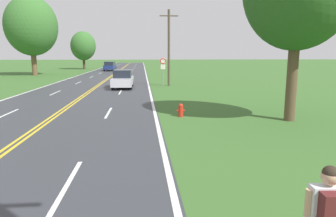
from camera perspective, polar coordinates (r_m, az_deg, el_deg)
The scene contains 9 objects.
hitchhiker_person at distance 4.51m, azimuth 28.18°, elevation -17.71°, with size 0.58×0.43×1.71m.
fire_hydrant at distance 15.01m, azimuth 2.45°, elevation -0.29°, with size 0.40×0.24×0.67m.
traffic_sign at distance 28.96m, azimuth -0.96°, elevation 8.29°, with size 0.60×0.10×2.78m.
utility_pole_midground at distance 30.13m, azimuth 0.17°, elevation 11.67°, with size 1.80×0.24×7.39m.
tree_left_verge at distance 67.87m, azimuth -15.85°, elevation 11.39°, with size 5.29×5.29×8.00m.
tree_behind_sign at distance 50.25m, azimuth -24.59°, elevation 14.06°, with size 7.56×7.56×11.61m.
car_silver_sedan_nearest at distance 28.48m, azimuth -8.59°, elevation 5.60°, with size 1.87×4.83×1.69m.
car_dark_blue_suv_approaching at distance 60.03m, azimuth -11.00°, elevation 7.97°, with size 2.16×4.86×1.79m.
car_champagne_sedan_mid_near at distance 71.55m, azimuth -10.93°, elevation 8.13°, with size 1.99×3.99×1.44m.
Camera 1 is at (4.44, 0.57, 3.06)m, focal length 32.00 mm.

